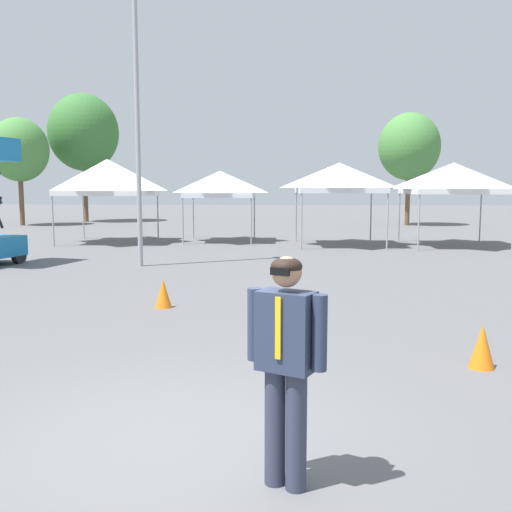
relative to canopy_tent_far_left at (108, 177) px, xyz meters
name	(u,v)px	position (x,y,z in m)	size (l,w,h in m)	color
ground_plane	(170,439)	(6.76, -18.40, -2.69)	(140.00, 140.00, 0.00)	#5B5B5E
canopy_tent_far_left	(108,177)	(0.00, 0.00, 0.00)	(3.61, 3.61, 3.43)	#9E9EA3
canopy_tent_behind_center	(220,184)	(4.56, 0.77, -0.28)	(2.97, 2.97, 2.96)	#9E9EA3
canopy_tent_behind_left	(339,178)	(9.43, -0.48, -0.04)	(3.54, 3.54, 3.23)	#9E9EA3
canopy_tent_center	(453,178)	(13.81, -0.40, -0.06)	(3.67, 3.67, 3.22)	#9E9EA3
person_foreground	(286,355)	(7.82, -19.14, -1.65)	(0.60, 0.39, 1.78)	#33384C
light_pole_near_lift	(136,82)	(3.29, -7.01, 2.54)	(0.36, 0.36, 9.30)	#9E9EA3
tree_behind_tents_left	(409,147)	(14.35, 12.02, 1.99)	(3.63, 3.63, 6.68)	brown
tree_behind_tents_center	(84,133)	(-6.31, 14.10, 3.16)	(4.55, 4.55, 8.36)	brown
tree_behind_tents_right	(19,150)	(-8.80, 10.20, 1.80)	(3.44, 3.44, 6.40)	brown
traffic_cone_lot_center	(482,346)	(10.23, -16.04, -2.40)	(0.32, 0.32, 0.57)	orange
traffic_cone_near_barrier	(163,293)	(5.33, -12.71, -2.41)	(0.32, 0.32, 0.55)	orange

